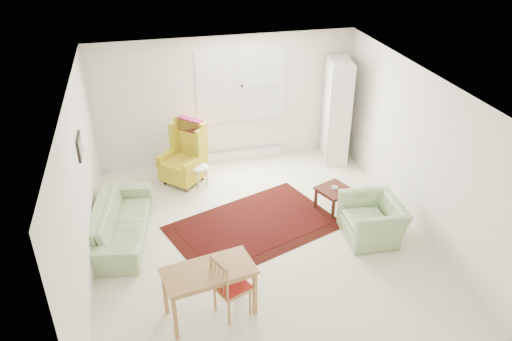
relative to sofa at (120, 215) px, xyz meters
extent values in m
cube|color=beige|center=(2.10, -0.56, -0.40)|extent=(5.00, 5.50, 0.01)
cube|color=white|center=(2.10, -0.56, 2.10)|extent=(5.00, 5.50, 0.01)
cube|color=white|center=(2.10, 2.19, 0.85)|extent=(5.00, 0.04, 2.50)
cube|color=white|center=(2.10, -3.31, 0.85)|extent=(5.00, 0.04, 2.50)
cube|color=white|center=(-0.40, -0.56, 0.85)|extent=(0.04, 5.50, 2.50)
cube|color=white|center=(4.60, -0.56, 0.85)|extent=(0.04, 5.50, 2.50)
cube|color=white|center=(2.40, 2.17, 1.15)|extent=(1.72, 0.06, 1.42)
cube|color=white|center=(2.40, 2.17, 1.15)|extent=(1.60, 0.02, 1.30)
cube|color=silver|center=(2.40, 2.11, -0.31)|extent=(1.60, 0.12, 0.18)
cube|color=black|center=(-0.38, -0.06, 1.25)|extent=(0.03, 0.42, 0.32)
cube|color=tan|center=(-0.36, -0.06, 1.25)|extent=(0.01, 0.34, 0.24)
imported|color=#8AAB72|center=(0.00, 0.00, 0.00)|extent=(1.07, 2.07, 0.79)
imported|color=#8AAB72|center=(3.80, -0.90, -0.03)|extent=(0.89, 1.00, 0.74)
camera|label=1|loc=(0.55, -6.68, 4.34)|focal=35.00mm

